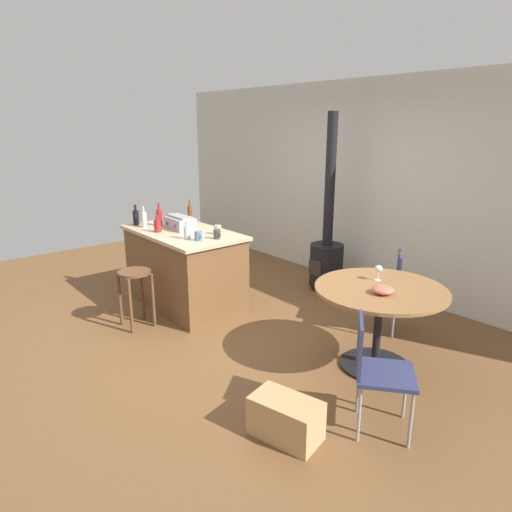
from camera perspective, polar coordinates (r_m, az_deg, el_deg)
The scene contains 22 objects.
ground_plane at distance 4.92m, azimuth -4.23°, elevation -9.45°, with size 8.80×8.80×0.00m, color brown.
back_wall at distance 6.19m, azimuth 14.00°, elevation 8.57°, with size 8.00×0.10×2.70m, color beige.
kitchen_island at distance 5.53m, azimuth -9.04°, elevation -1.48°, with size 1.55×0.87×0.92m.
wooden_stool at distance 5.02m, azimuth -14.99°, elevation -3.58°, with size 0.35×0.35×0.63m.
dining_table at distance 4.14m, azimuth 15.31°, elevation -6.15°, with size 1.15×1.15×0.77m.
folding_chair_near at distance 3.36m, azimuth 14.87°, elevation -13.37°, with size 0.56×0.56×0.85m.
folding_chair_far at distance 4.94m, azimuth 16.05°, elevation -3.53°, with size 0.56×0.56×0.86m.
wood_stove at distance 6.02m, azimuth 8.93°, elevation 0.73°, with size 0.44×0.45×2.29m.
toolbox at distance 5.50m, azimuth -9.57°, elevation 4.18°, with size 0.37×0.25×0.16m.
bottle_0 at distance 5.00m, azimuth -8.70°, elevation 2.97°, with size 0.07×0.07×0.19m.
bottle_1 at distance 5.85m, azimuth -8.34°, elevation 5.30°, with size 0.06×0.06×0.29m.
bottle_2 at distance 5.83m, azimuth -14.91°, elevation 4.76°, with size 0.08×0.08×0.25m.
bottle_3 at distance 5.39m, azimuth -12.32°, elevation 3.77°, with size 0.08×0.08×0.20m.
bottle_4 at distance 5.72m, azimuth -12.10°, elevation 4.84°, with size 0.07×0.07×0.28m.
bottle_5 at distance 5.68m, azimuth -13.97°, elevation 4.54°, with size 0.07×0.07×0.26m.
cup_0 at distance 5.18m, azimuth -4.83°, elevation 3.32°, with size 0.12×0.08×0.10m.
cup_1 at distance 4.91m, azimuth -7.25°, elevation 2.54°, with size 0.12×0.08×0.10m.
cup_2 at distance 5.96m, azimuth -10.61°, elevation 4.80°, with size 0.12×0.08×0.10m.
cup_3 at distance 4.97m, azimuth -4.94°, elevation 2.76°, with size 0.11×0.08×0.10m.
wine_glass at distance 4.23m, azimuth 15.21°, elevation -1.61°, with size 0.07×0.07×0.14m.
serving_bowl at distance 3.93m, azimuth 15.74°, elevation -4.13°, with size 0.18×0.18×0.07m, color #DB6651.
cardboard_box at distance 3.38m, azimuth 3.77°, elevation -19.77°, with size 0.49×0.28×0.29m, color tan.
Camera 1 is at (3.61, -2.57, 2.13)m, focal length 31.69 mm.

